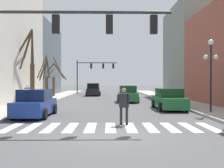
{
  "coord_description": "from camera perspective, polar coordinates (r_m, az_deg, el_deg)",
  "views": [
    {
      "loc": [
        -0.1,
        -10.03,
        2.09
      ],
      "look_at": [
        0.33,
        20.59,
        1.78
      ],
      "focal_mm": 42.0,
      "sensor_mm": 36.0,
      "label": 1
    }
  ],
  "objects": [
    {
      "name": "car_at_intersection",
      "position": [
        16.24,
        -16.35,
        -4.15
      ],
      "size": [
        1.96,
        4.27,
        1.63
      ],
      "rotation": [
        0.0,
        0.0,
        1.57
      ],
      "color": "navy",
      "rests_on": "ground_plane"
    },
    {
      "name": "crosswalk_stripes",
      "position": [
        12.04,
        -0.33,
        -9.42
      ],
      "size": [
        9.45,
        2.6,
        0.01
      ],
      "color": "white",
      "rests_on": "ground_plane"
    },
    {
      "name": "traffic_signal_near",
      "position": [
        12.26,
        -10.52,
        10.61
      ],
      "size": [
        8.16,
        0.28,
        5.63
      ],
      "color": "#2D2D2D",
      "rests_on": "ground_plane"
    },
    {
      "name": "pedestrian_waiting_at_curb",
      "position": [
        23.8,
        -17.95,
        -1.74
      ],
      "size": [
        0.68,
        0.4,
        1.68
      ],
      "rotation": [
        0.0,
        0.0,
        2.68
      ],
      "color": "#282D47",
      "rests_on": "sidewalk_left"
    },
    {
      "name": "ground_plane",
      "position": [
        10.24,
        -0.24,
        -11.21
      ],
      "size": [
        240.0,
        240.0,
        0.0
      ],
      "primitive_type": "plane",
      "color": "#4C4C4F"
    },
    {
      "name": "car_parked_left_mid",
      "position": [
        19.97,
        12.27,
        -3.32
      ],
      "size": [
        2.02,
        4.64,
        1.57
      ],
      "rotation": [
        0.0,
        0.0,
        1.57
      ],
      "color": "#236B38",
      "rests_on": "ground_plane"
    },
    {
      "name": "street_tree_left_far",
      "position": [
        26.12,
        -17.41,
        3.4
      ],
      "size": [
        2.12,
        3.03,
        6.92
      ],
      "color": "#473828",
      "rests_on": "sidewalk_left"
    },
    {
      "name": "car_driving_away_lane",
      "position": [
        38.11,
        -4.08,
        -1.31
      ],
      "size": [
        2.05,
        4.1,
        1.82
      ],
      "rotation": [
        0.0,
        0.0,
        -1.57
      ],
      "color": "black",
      "rests_on": "ground_plane"
    },
    {
      "name": "street_lamp_right_corner",
      "position": [
        17.91,
        20.72,
        4.74
      ],
      "size": [
        0.95,
        0.36,
        4.62
      ],
      "color": "black",
      "rests_on": "sidewalk_right"
    },
    {
      "name": "street_tree_left_mid",
      "position": [
        29.71,
        -14.24,
        1.05
      ],
      "size": [
        1.18,
        1.68,
        4.8
      ],
      "color": "#473828",
      "rests_on": "sidewalk_left"
    },
    {
      "name": "car_parked_right_mid",
      "position": [
        26.56,
        3.42,
        -2.26
      ],
      "size": [
        2.02,
        4.29,
        1.67
      ],
      "rotation": [
        0.0,
        0.0,
        1.57
      ],
      "color": "#236B38",
      "rests_on": "ground_plane"
    },
    {
      "name": "street_tree_right_near",
      "position": [
        36.07,
        -12.32,
        1.32
      ],
      "size": [
        3.35,
        1.04,
        5.19
      ],
      "color": "brown",
      "rests_on": "sidewalk_left"
    },
    {
      "name": "pedestrian_crossing_street",
      "position": [
        12.59,
        2.61,
        -4.17
      ],
      "size": [
        0.71,
        0.46,
        1.78
      ],
      "rotation": [
        0.0,
        0.0,
        5.76
      ],
      "color": "black",
      "rests_on": "ground_plane"
    },
    {
      "name": "traffic_signal_far",
      "position": [
        43.84,
        -4.22,
        3.28
      ],
      "size": [
        6.78,
        0.28,
        5.6
      ],
      "color": "#2D2D2D",
      "rests_on": "ground_plane"
    }
  ]
}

